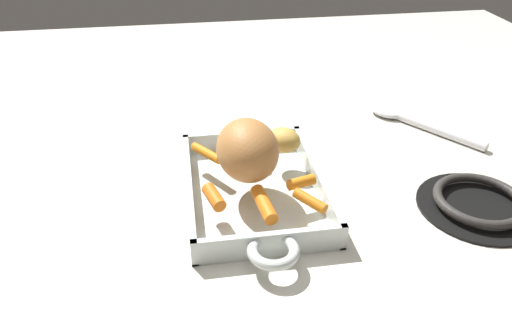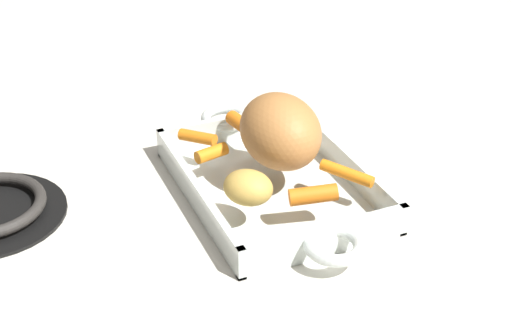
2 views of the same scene
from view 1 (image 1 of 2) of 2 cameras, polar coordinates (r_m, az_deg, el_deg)
name	(u,v)px [view 1 (image 1 of 2)]	position (r m, az deg, el deg)	size (l,w,h in m)	color
ground_plane	(254,195)	(0.79, -0.23, -4.11)	(1.95, 1.95, 0.00)	silver
roasting_dish	(254,188)	(0.78, -0.23, -3.30)	(0.39, 0.21, 0.04)	silver
pork_roast	(248,150)	(0.74, -0.99, 1.16)	(0.12, 0.09, 0.09)	#B7773E
baby_carrot_northeast	(214,197)	(0.70, -4.91, -4.32)	(0.02, 0.02, 0.05)	orange
baby_carrot_center_left	(241,140)	(0.84, -1.78, 2.35)	(0.02, 0.02, 0.06)	orange
baby_carrot_northwest	(310,201)	(0.70, 6.29, -4.73)	(0.02, 0.02, 0.05)	orange
baby_carrot_long	(263,204)	(0.69, 0.80, -5.17)	(0.02, 0.02, 0.07)	orange
baby_carrot_southeast	(207,153)	(0.81, -5.76, 0.81)	(0.01, 0.01, 0.07)	orange
baby_carrot_center_right	(301,182)	(0.74, 5.26, -2.59)	(0.02, 0.02, 0.04)	orange
potato_whole	(284,140)	(0.82, 3.24, 2.34)	(0.06, 0.05, 0.04)	gold
stove_burner_rear	(479,203)	(0.83, 24.43, -4.55)	(0.18, 0.18, 0.02)	black
serving_spoon	(411,120)	(1.04, 17.61, 4.43)	(0.22, 0.17, 0.02)	white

